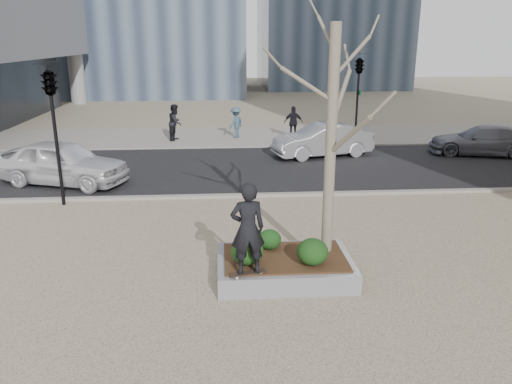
{
  "coord_description": "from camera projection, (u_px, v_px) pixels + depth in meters",
  "views": [
    {
      "loc": [
        -0.38,
        -10.16,
        5.15
      ],
      "look_at": [
        0.5,
        2.0,
        1.4
      ],
      "focal_mm": 35.0,
      "sensor_mm": 36.0,
      "label": 1
    }
  ],
  "objects": [
    {
      "name": "skateboard",
      "position": [
        248.0,
        274.0,
        10.33
      ],
      "size": [
        0.81,
        0.39,
        0.08
      ],
      "primitive_type": null,
      "rotation": [
        0.0,
        0.0,
        0.26
      ],
      "color": "black",
      "rests_on": "planter"
    },
    {
      "name": "shrub_right",
      "position": [
        313.0,
        252.0,
        10.7
      ],
      "size": [
        0.68,
        0.68,
        0.58
      ],
      "primitive_type": "ellipsoid",
      "color": "#163A12",
      "rests_on": "planter_mulch"
    },
    {
      "name": "skateboarder",
      "position": [
        248.0,
        229.0,
        10.04
      ],
      "size": [
        0.76,
        0.55,
        1.94
      ],
      "primitive_type": "imported",
      "rotation": [
        0.0,
        0.0,
        3.27
      ],
      "color": "black",
      "rests_on": "skateboard"
    },
    {
      "name": "planter",
      "position": [
        284.0,
        267.0,
        11.23
      ],
      "size": [
        3.0,
        2.0,
        0.45
      ],
      "primitive_type": "cube",
      "color": "gray",
      "rests_on": "ground"
    },
    {
      "name": "sycamore_tree",
      "position": [
        332.0,
        106.0,
        10.54
      ],
      "size": [
        2.8,
        2.8,
        6.6
      ],
      "primitive_type": null,
      "color": "gray",
      "rests_on": "planter_mulch"
    },
    {
      "name": "ground",
      "position": [
        240.0,
        278.0,
        11.23
      ],
      "size": [
        120.0,
        120.0,
        0.0
      ],
      "primitive_type": "plane",
      "color": "tan",
      "rests_on": "ground"
    },
    {
      "name": "planter_mulch",
      "position": [
        285.0,
        257.0,
        11.16
      ],
      "size": [
        2.7,
        1.7,
        0.04
      ],
      "primitive_type": "cube",
      "color": "#382314",
      "rests_on": "planter"
    },
    {
      "name": "police_car",
      "position": [
        63.0,
        163.0,
        18.18
      ],
      "size": [
        5.15,
        3.38,
        1.63
      ],
      "primitive_type": "imported",
      "rotation": [
        0.0,
        0.0,
        1.24
      ],
      "color": "silver",
      "rests_on": "street"
    },
    {
      "name": "pedestrian_a",
      "position": [
        175.0,
        122.0,
        26.11
      ],
      "size": [
        0.93,
        1.07,
        1.88
      ],
      "primitive_type": "imported",
      "rotation": [
        0.0,
        0.0,
        1.3
      ],
      "color": "black",
      "rests_on": "far_sidewalk"
    },
    {
      "name": "shrub_left",
      "position": [
        247.0,
        251.0,
        10.71
      ],
      "size": [
        0.7,
        0.7,
        0.6
      ],
      "primitive_type": "ellipsoid",
      "color": "#133E13",
      "rests_on": "planter_mulch"
    },
    {
      "name": "shrub_middle",
      "position": [
        270.0,
        239.0,
        11.51
      ],
      "size": [
        0.54,
        0.54,
        0.46
      ],
      "primitive_type": "ellipsoid",
      "color": "#103411",
      "rests_on": "planter_mulch"
    },
    {
      "name": "traffic_light_near",
      "position": [
        56.0,
        136.0,
        15.53
      ],
      "size": [
        0.6,
        2.48,
        4.5
      ],
      "primitive_type": null,
      "color": "black",
      "rests_on": "ground"
    },
    {
      "name": "street",
      "position": [
        230.0,
        168.0,
        20.76
      ],
      "size": [
        60.0,
        8.0,
        0.02
      ],
      "primitive_type": "cube",
      "color": "black",
      "rests_on": "ground"
    },
    {
      "name": "pedestrian_c",
      "position": [
        294.0,
        122.0,
        26.58
      ],
      "size": [
        1.03,
        0.48,
        1.72
      ],
      "primitive_type": "imported",
      "rotation": [
        0.0,
        0.0,
        3.08
      ],
      "color": "black",
      "rests_on": "far_sidewalk"
    },
    {
      "name": "pedestrian_b",
      "position": [
        236.0,
        122.0,
        26.82
      ],
      "size": [
        1.12,
        1.22,
        1.65
      ],
      "primitive_type": "imported",
      "rotation": [
        0.0,
        0.0,
        4.08
      ],
      "color": "#3A566A",
      "rests_on": "far_sidewalk"
    },
    {
      "name": "car_silver",
      "position": [
        322.0,
        140.0,
        22.56
      ],
      "size": [
        4.75,
        2.63,
        1.48
      ],
      "primitive_type": "imported",
      "rotation": [
        0.0,
        0.0,
        4.96
      ],
      "color": "#A8A9B0",
      "rests_on": "street"
    },
    {
      "name": "far_sidewalk",
      "position": [
        227.0,
        136.0,
        27.43
      ],
      "size": [
        60.0,
        6.0,
        0.02
      ],
      "primitive_type": "cube",
      "color": "gray",
      "rests_on": "ground"
    },
    {
      "name": "traffic_light_far",
      "position": [
        357.0,
        99.0,
        24.93
      ],
      "size": [
        0.6,
        2.48,
        4.5
      ],
      "primitive_type": null,
      "color": "black",
      "rests_on": "ground"
    },
    {
      "name": "car_third",
      "position": [
        482.0,
        140.0,
        22.87
      ],
      "size": [
        4.96,
        3.12,
        1.34
      ],
      "primitive_type": "imported",
      "rotation": [
        0.0,
        0.0,
        4.42
      ],
      "color": "#585A65",
      "rests_on": "street"
    }
  ]
}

